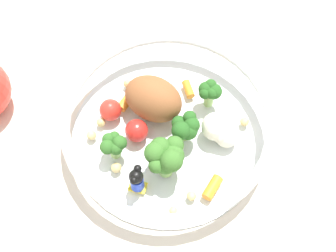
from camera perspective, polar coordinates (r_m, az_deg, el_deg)
The scene contains 2 objects.
ground_plane at distance 0.51m, azimuth -0.42°, elevation -3.57°, with size 2.40×2.40×0.00m, color silver.
food_container at distance 0.50m, azimuth 0.11°, elevation 0.24°, with size 0.24×0.24×0.06m.
Camera 1 is at (0.14, 0.17, 0.46)m, focal length 46.77 mm.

